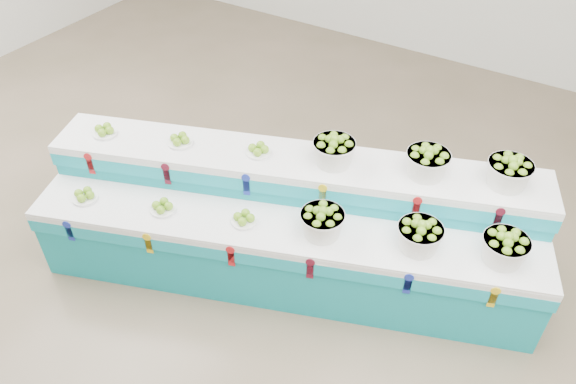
# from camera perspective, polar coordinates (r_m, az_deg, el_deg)

# --- Properties ---
(ground) EXTENTS (10.00, 10.00, 0.00)m
(ground) POSITION_cam_1_polar(r_m,az_deg,el_deg) (5.07, -8.91, -7.85)
(ground) COLOR brown
(ground) RESTS_ON ground
(display_stand) EXTENTS (4.23, 2.39, 1.02)m
(display_stand) POSITION_cam_1_polar(r_m,az_deg,el_deg) (4.68, 0.00, -3.35)
(display_stand) COLOR teal
(display_stand) RESTS_ON ground
(plate_lower_left) EXTENTS (0.27, 0.27, 0.09)m
(plate_lower_left) POSITION_cam_1_polar(r_m,az_deg,el_deg) (4.87, -20.08, -0.26)
(plate_lower_left) COLOR white
(plate_lower_left) RESTS_ON display_stand
(plate_lower_mid) EXTENTS (0.27, 0.27, 0.09)m
(plate_lower_mid) POSITION_cam_1_polar(r_m,az_deg,el_deg) (4.58, -12.69, -1.40)
(plate_lower_mid) COLOR white
(plate_lower_mid) RESTS_ON display_stand
(plate_lower_right) EXTENTS (0.27, 0.27, 0.09)m
(plate_lower_right) POSITION_cam_1_polar(r_m,az_deg,el_deg) (4.38, -4.52, -2.63)
(plate_lower_right) COLOR white
(plate_lower_right) RESTS_ON display_stand
(basket_lower_left) EXTENTS (0.44, 0.44, 0.24)m
(basket_lower_left) POSITION_cam_1_polar(r_m,az_deg,el_deg) (4.23, 3.52, -3.06)
(basket_lower_left) COLOR silver
(basket_lower_left) RESTS_ON display_stand
(basket_lower_mid) EXTENTS (0.44, 0.44, 0.24)m
(basket_lower_mid) POSITION_cam_1_polar(r_m,az_deg,el_deg) (4.23, 13.28, -4.36)
(basket_lower_mid) COLOR silver
(basket_lower_mid) RESTS_ON display_stand
(basket_lower_right) EXTENTS (0.44, 0.44, 0.24)m
(basket_lower_right) POSITION_cam_1_polar(r_m,az_deg,el_deg) (4.32, 21.25, -5.33)
(basket_lower_right) COLOR silver
(basket_lower_right) RESTS_ON display_stand
(plate_upper_left) EXTENTS (0.27, 0.27, 0.09)m
(plate_upper_left) POSITION_cam_1_polar(r_m,az_deg,el_deg) (5.03, -18.25, 6.05)
(plate_upper_left) COLOR white
(plate_upper_left) RESTS_ON display_stand
(plate_upper_mid) EXTENTS (0.27, 0.27, 0.09)m
(plate_upper_mid) POSITION_cam_1_polar(r_m,az_deg,el_deg) (4.76, -10.99, 5.31)
(plate_upper_mid) COLOR white
(plate_upper_mid) RESTS_ON display_stand
(plate_upper_right) EXTENTS (0.27, 0.27, 0.09)m
(plate_upper_right) POSITION_cam_1_polar(r_m,az_deg,el_deg) (4.57, -3.03, 4.41)
(plate_upper_right) COLOR white
(plate_upper_right) RESTS_ON display_stand
(basket_upper_left) EXTENTS (0.44, 0.44, 0.24)m
(basket_upper_left) POSITION_cam_1_polar(r_m,az_deg,el_deg) (4.43, 4.71, 4.23)
(basket_upper_left) COLOR silver
(basket_upper_left) RESTS_ON display_stand
(basket_upper_mid) EXTENTS (0.44, 0.44, 0.24)m
(basket_upper_mid) POSITION_cam_1_polar(r_m,az_deg,el_deg) (4.43, 14.04, 2.99)
(basket_upper_mid) COLOR silver
(basket_upper_mid) RESTS_ON display_stand
(basket_upper_right) EXTENTS (0.44, 0.44, 0.24)m
(basket_upper_right) POSITION_cam_1_polar(r_m,az_deg,el_deg) (4.52, 21.63, 1.91)
(basket_upper_right) COLOR silver
(basket_upper_right) RESTS_ON display_stand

